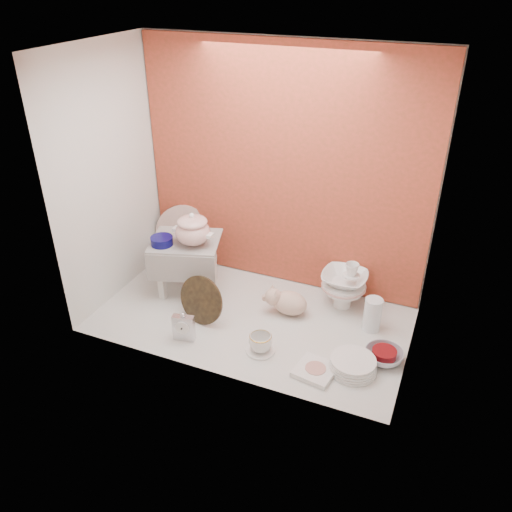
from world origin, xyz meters
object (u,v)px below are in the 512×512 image
at_px(plush_pig, 290,303).
at_px(porcelain_tower, 344,284).
at_px(step_stool, 187,265).
at_px(crystal_bowl, 384,356).
at_px(gold_rim_teacup, 261,342).
at_px(soup_tureen, 193,229).
at_px(floral_platter, 186,235).
at_px(blue_white_vase, 182,252).
at_px(mantel_clock, 184,326).
at_px(dinner_plate_stack, 353,365).

height_order(plush_pig, porcelain_tower, porcelain_tower).
distance_m(step_stool, crystal_bowl, 1.31).
distance_m(gold_rim_teacup, crystal_bowl, 0.66).
height_order(step_stool, gold_rim_teacup, step_stool).
xyz_separation_m(soup_tureen, gold_rim_teacup, (0.58, -0.36, -0.40)).
bearing_deg(plush_pig, gold_rim_teacup, -87.68).
bearing_deg(porcelain_tower, step_stool, -168.28).
xyz_separation_m(floral_platter, porcelain_tower, (1.14, -0.10, -0.06)).
bearing_deg(porcelain_tower, blue_white_vase, 178.37).
height_order(mantel_clock, porcelain_tower, porcelain_tower).
distance_m(plush_pig, porcelain_tower, 0.35).
distance_m(soup_tureen, porcelain_tower, 0.96).
bearing_deg(gold_rim_teacup, soup_tureen, 148.41).
bearing_deg(soup_tureen, step_stool, 156.19).
relative_size(floral_platter, porcelain_tower, 1.36).
bearing_deg(floral_platter, porcelain_tower, -5.12).
bearing_deg(plush_pig, step_stool, -173.88).
bearing_deg(mantel_clock, gold_rim_teacup, -2.62).
distance_m(dinner_plate_stack, porcelain_tower, 0.59).
bearing_deg(floral_platter, step_stool, -59.21).
xyz_separation_m(dinner_plate_stack, crystal_bowl, (0.13, 0.14, -0.01)).
distance_m(mantel_clock, gold_rim_teacup, 0.44).
xyz_separation_m(plush_pig, gold_rim_teacup, (-0.03, -0.39, -0.02)).
height_order(blue_white_vase, dinner_plate_stack, blue_white_vase).
distance_m(soup_tureen, mantel_clock, 0.59).
relative_size(soup_tureen, gold_rim_teacup, 2.00).
bearing_deg(mantel_clock, crystal_bowl, 1.67).
xyz_separation_m(step_stool, soup_tureen, (0.08, -0.03, 0.28)).
relative_size(mantel_clock, porcelain_tower, 0.57).
bearing_deg(blue_white_vase, soup_tureen, -46.43).
height_order(step_stool, plush_pig, step_stool).
distance_m(step_stool, floral_platter, 0.35).
relative_size(plush_pig, crystal_bowl, 1.33).
bearing_deg(crystal_bowl, step_stool, 170.74).
height_order(plush_pig, gold_rim_teacup, plush_pig).
bearing_deg(floral_platter, mantel_clock, -61.80).
relative_size(gold_rim_teacup, dinner_plate_stack, 0.50).
bearing_deg(dinner_plate_stack, plush_pig, 143.73).
bearing_deg(blue_white_vase, gold_rim_teacup, -36.73).
bearing_deg(mantel_clock, floral_platter, 106.50).
xyz_separation_m(floral_platter, dinner_plate_stack, (1.33, -0.65, -0.17)).
xyz_separation_m(crystal_bowl, porcelain_tower, (-0.33, 0.41, 0.12)).
bearing_deg(soup_tureen, floral_platter, 127.39).
distance_m(step_stool, soup_tureen, 0.29).
distance_m(blue_white_vase, porcelain_tower, 1.13).
bearing_deg(gold_rim_teacup, crystal_bowl, 16.22).
relative_size(step_stool, mantel_clock, 2.35).
relative_size(floral_platter, dinner_plate_stack, 1.68).
xyz_separation_m(soup_tureen, porcelain_tower, (0.88, 0.23, -0.30)).
distance_m(soup_tureen, floral_platter, 0.49).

